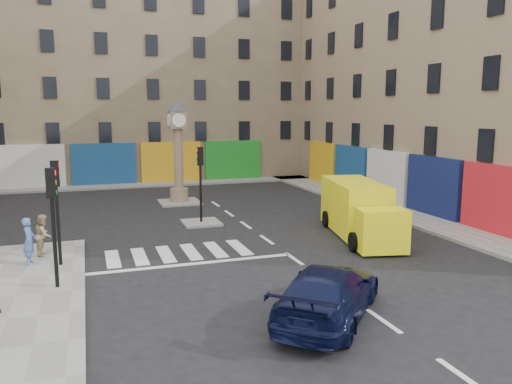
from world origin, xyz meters
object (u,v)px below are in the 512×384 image
pedestrian_tan (44,235)px  traffic_light_left_near (52,208)px  pedestrian_blue (29,241)px  yellow_van (359,210)px  navy_sedan (328,292)px  traffic_light_left_far (56,196)px  clock_pillar (178,145)px  traffic_light_island (200,172)px

pedestrian_tan → traffic_light_left_near: bearing=-162.7°
pedestrian_blue → yellow_van: bearing=-81.8°
traffic_light_left_near → pedestrian_tan: (-0.62, 3.90, -1.69)m
traffic_light_left_near → navy_sedan: traffic_light_left_near is taller
traffic_light_left_far → navy_sedan: bearing=-44.8°
traffic_light_left_far → clock_pillar: clock_pillar is taller
traffic_light_left_near → yellow_van: size_ratio=0.55×
traffic_light_left_near → clock_pillar: bearing=65.5°
traffic_light_left_near → navy_sedan: bearing=-33.0°
clock_pillar → yellow_van: bearing=-60.0°
traffic_light_island → clock_pillar: clock_pillar is taller
traffic_light_island → navy_sedan: traffic_light_island is taller
traffic_light_left_near → traffic_light_island: (6.30, 7.80, -0.03)m
traffic_light_left_far → pedestrian_tan: bearing=112.5°
traffic_light_left_far → yellow_van: bearing=3.5°
traffic_light_left_far → navy_sedan: traffic_light_left_far is taller
traffic_light_island → clock_pillar: size_ratio=0.61×
traffic_light_left_far → clock_pillar: bearing=61.1°
navy_sedan → pedestrian_blue: pedestrian_blue is taller
navy_sedan → traffic_light_island: bearing=-44.6°
traffic_light_left_near → pedestrian_blue: bearing=109.5°
traffic_light_left_near → pedestrian_tan: bearing=99.1°
traffic_light_left_near → yellow_van: (12.44, 3.16, -1.44)m
navy_sedan → pedestrian_blue: 10.92m
yellow_van → pedestrian_blue: yellow_van is taller
traffic_light_island → pedestrian_tan: size_ratio=2.37×
traffic_light_left_near → pedestrian_tan: traffic_light_left_near is taller
traffic_light_left_far → pedestrian_tan: traffic_light_left_far is taller
pedestrian_blue → navy_sedan: bearing=-125.8°
traffic_light_left_far → traffic_light_island: bearing=40.6°
traffic_light_island → clock_pillar: bearing=90.0°
traffic_light_island → navy_sedan: size_ratio=0.74×
clock_pillar → navy_sedan: (0.70, -18.34, -2.82)m
navy_sedan → yellow_van: 9.44m
navy_sedan → yellow_van: (5.44, 7.70, 0.45)m
traffic_light_left_far → pedestrian_blue: (-1.02, 0.47, -1.64)m
yellow_van → pedestrian_blue: size_ratio=4.06×
traffic_light_island → pedestrian_tan: 8.12m
clock_pillar → pedestrian_blue: bearing=-123.8°
traffic_light_left_near → clock_pillar: size_ratio=0.61×
traffic_light_left_near → traffic_light_left_far: size_ratio=1.00×
traffic_light_left_far → navy_sedan: size_ratio=0.74×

